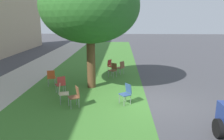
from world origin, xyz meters
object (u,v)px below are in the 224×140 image
Objects in this scene: chair_1 at (111,65)px; chair_7 at (75,95)px; chair_0 at (51,77)px; chair_4 at (61,83)px; chair_2 at (126,92)px; chair_5 at (121,67)px; chair_6 at (62,92)px; street_tree at (90,7)px; chair_3 at (113,69)px.

chair_7 is at bearing 168.44° from chair_1.
chair_4 is (-1.22, -0.85, 0.00)m from chair_0.
chair_1 is at bearing -11.56° from chair_7.
chair_2 and chair_4 have the same top height.
chair_2 is 1.00× the size of chair_4.
chair_0 is 3.40m from chair_7.
chair_1 is 0.83m from chair_5.
street_tree is at bearing -22.25° from chair_6.
chair_2 and chair_6 have the same top height.
chair_5 is at bearing -124.14° from chair_1.
chair_5 is at bearing -26.55° from chair_6.
chair_3 is 4.97m from chair_7.
chair_4 and chair_5 have the same top height.
chair_0 is at bearing 59.16° from chair_2.
street_tree is at bearing 152.35° from chair_3.
chair_5 is (3.81, -2.93, 0.00)m from chair_4.
chair_7 is at bearing 101.41° from chair_2.
chair_4 is at bearing -145.16° from chair_0.
chair_0 is (0.13, 2.21, -3.66)m from street_tree.
street_tree is at bearing -6.77° from chair_7.
chair_1 is at bearing 9.62° from chair_2.
chair_5 is at bearing -30.00° from street_tree.
chair_6 is at bearing 155.16° from chair_3.
chair_4 is (1.18, 3.17, 0.00)m from chair_2.
chair_2 is 3.38m from chair_4.
chair_1 is (3.06, -3.09, 0.00)m from chair_0.
chair_4 and chair_7 have the same top height.
street_tree is 6.84× the size of chair_7.
chair_1 is 1.00× the size of chair_3.
chair_5 is at bearing -19.23° from chair_7.
chair_2 is at bearing -170.52° from chair_3.
chair_6 is (-0.07, 2.77, 0.00)m from chair_2.
chair_5 is 1.00× the size of chair_6.
chair_1 is 5.82m from chair_6.
chair_2 is (-2.27, -1.81, -3.66)m from street_tree.
chair_0 is 1.00× the size of chair_7.
chair_4 is 1.00× the size of chair_7.
chair_4 is at bearing 128.80° from street_tree.
chair_1 is 5.54m from chair_2.
street_tree is 6.84× the size of chair_2.
chair_4 is 1.92m from chair_7.
chair_3 is at bearing -27.65° from street_tree.
chair_5 is at bearing 2.73° from chair_2.
chair_1 and chair_5 have the same top height.
chair_1 is at bearing -45.28° from chair_0.
chair_1 is at bearing -18.42° from chair_6.
chair_3 is (1.94, -3.29, 0.00)m from chair_0.
chair_2 is 5.00m from chair_5.
street_tree is 6.84× the size of chair_5.
street_tree is at bearing 38.51° from chair_2.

